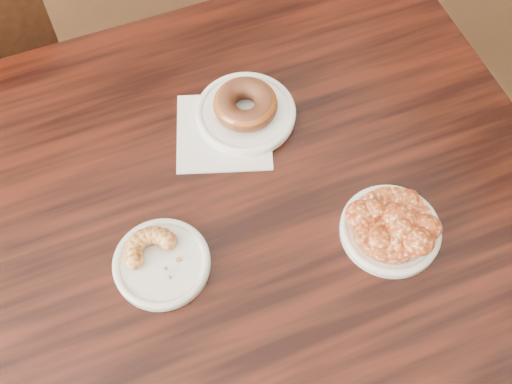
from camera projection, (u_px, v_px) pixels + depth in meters
floor at (266, 310)px, 1.69m from camera, size 5.00×5.00×0.00m
cafe_table at (265, 302)px, 1.31m from camera, size 1.12×1.12×0.75m
napkin at (224, 132)px, 1.06m from camera, size 0.21×0.21×0.00m
plate_donut at (246, 113)px, 1.07m from camera, size 0.17×0.17×0.01m
plate_cruller at (162, 264)px, 0.94m from camera, size 0.14×0.14×0.01m
plate_fritter at (390, 230)px, 0.97m from camera, size 0.15×0.15×0.01m
glazed_donut at (245, 104)px, 1.05m from camera, size 0.11×0.11×0.04m
apple_fritter at (393, 223)px, 0.95m from camera, size 0.16×0.16×0.04m
cruller_fragment at (160, 259)px, 0.93m from camera, size 0.10×0.10×0.03m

